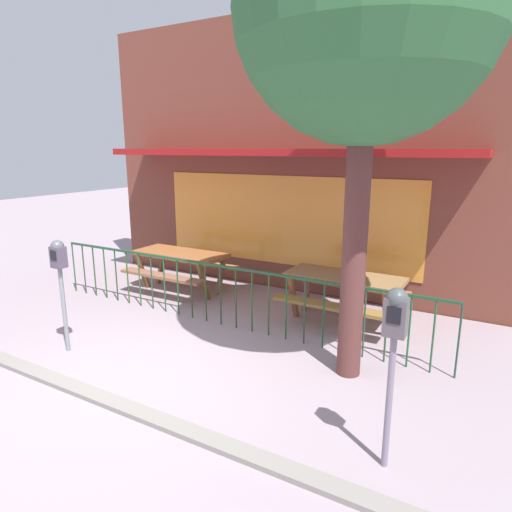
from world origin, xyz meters
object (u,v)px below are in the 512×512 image
object	(u,v)px
parking_meter_near	(395,332)
parking_meter_far	(59,266)
picnic_table_left	(181,260)
picnic_table_right	(344,285)
street_tree	(367,10)

from	to	relation	value
parking_meter_near	parking_meter_far	size ratio (longest dim) A/B	1.05
picnic_table_left	parking_meter_far	world-z (taller)	parking_meter_far
picnic_table_left	parking_meter_far	size ratio (longest dim) A/B	1.17
picnic_table_left	parking_meter_far	xyz separation A→B (m)	(0.31, -2.83, 0.58)
picnic_table_right	parking_meter_far	world-z (taller)	parking_meter_far
street_tree	parking_meter_near	bearing A→B (deg)	-60.81
parking_meter_far	street_tree	xyz separation A→B (m)	(3.53, 1.30, 2.87)
parking_meter_far	picnic_table_right	bearing A→B (deg)	44.24
picnic_table_left	street_tree	size ratio (longest dim) A/B	0.33
parking_meter_near	parking_meter_far	xyz separation A→B (m)	(-4.33, 0.14, -0.06)
picnic_table_left	parking_meter_near	xyz separation A→B (m)	(4.64, -2.96, 0.64)
parking_meter_near	street_tree	xyz separation A→B (m)	(-0.80, 1.43, 2.81)
picnic_table_left	street_tree	distance (m)	5.39
picnic_table_left	street_tree	bearing A→B (deg)	-21.73
picnic_table_right	parking_meter_near	world-z (taller)	parking_meter_near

